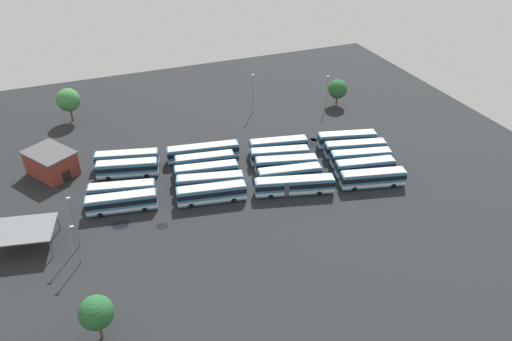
% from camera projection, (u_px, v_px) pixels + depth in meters
% --- Properties ---
extents(ground_plane, '(126.96, 126.96, 0.00)m').
position_uv_depth(ground_plane, '(247.00, 176.00, 97.82)').
color(ground_plane, black).
extents(bus_row0_slot0, '(12.61, 4.48, 3.38)m').
position_uv_depth(bus_row0_slot0, '(122.00, 203.00, 87.22)').
color(bus_row0_slot0, teal).
rests_on(bus_row0_slot0, ground_plane).
extents(bus_row0_slot1, '(12.29, 5.07, 3.38)m').
position_uv_depth(bus_row0_slot1, '(122.00, 191.00, 90.15)').
color(bus_row0_slot1, teal).
rests_on(bus_row0_slot1, ground_plane).
extents(bus_row0_slot3, '(12.13, 5.27, 3.38)m').
position_uv_depth(bus_row0_slot3, '(127.00, 168.00, 96.74)').
color(bus_row0_slot3, teal).
rests_on(bus_row0_slot3, ground_plane).
extents(bus_row0_slot4, '(12.83, 5.48, 3.38)m').
position_uv_depth(bus_row0_slot4, '(127.00, 159.00, 99.79)').
color(bus_row0_slot4, teal).
rests_on(bus_row0_slot4, ground_plane).
extents(bus_row1_slot0, '(12.83, 4.54, 3.38)m').
position_uv_depth(bus_row1_slot0, '(212.00, 194.00, 89.55)').
color(bus_row1_slot0, teal).
rests_on(bus_row1_slot0, ground_plane).
extents(bus_row1_slot1, '(12.72, 5.23, 3.38)m').
position_uv_depth(bus_row1_slot1, '(210.00, 183.00, 92.56)').
color(bus_row1_slot1, teal).
rests_on(bus_row1_slot1, ground_plane).
extents(bus_row1_slot2, '(12.51, 4.48, 3.38)m').
position_uv_depth(bus_row1_slot2, '(207.00, 172.00, 95.64)').
color(bus_row1_slot2, teal).
rests_on(bus_row1_slot2, ground_plane).
extents(bus_row1_slot3, '(12.01, 4.22, 3.38)m').
position_uv_depth(bus_row1_slot3, '(205.00, 162.00, 98.86)').
color(bus_row1_slot3, teal).
rests_on(bus_row1_slot3, ground_plane).
extents(bus_row1_slot4, '(14.99, 4.72, 3.38)m').
position_uv_depth(bus_row1_slot4, '(203.00, 152.00, 102.05)').
color(bus_row1_slot4, teal).
rests_on(bus_row1_slot4, ground_plane).
extents(bus_row2_slot0, '(14.92, 6.24, 3.38)m').
position_uv_depth(bus_row2_slot0, '(294.00, 186.00, 91.68)').
color(bus_row2_slot0, teal).
rests_on(bus_row2_slot0, ground_plane).
extents(bus_row2_slot1, '(12.48, 4.46, 3.38)m').
position_uv_depth(bus_row2_slot1, '(290.00, 175.00, 94.83)').
color(bus_row2_slot1, teal).
rests_on(bus_row2_slot1, ground_plane).
extents(bus_row2_slot2, '(12.45, 5.47, 3.38)m').
position_uv_depth(bus_row2_slot2, '(286.00, 164.00, 97.98)').
color(bus_row2_slot2, teal).
rests_on(bus_row2_slot2, ground_plane).
extents(bus_row2_slot3, '(12.15, 5.25, 3.38)m').
position_uv_depth(bus_row2_slot3, '(280.00, 155.00, 100.94)').
color(bus_row2_slot3, teal).
rests_on(bus_row2_slot3, ground_plane).
extents(bus_row2_slot4, '(12.44, 4.80, 3.38)m').
position_uv_depth(bus_row2_slot4, '(278.00, 146.00, 104.29)').
color(bus_row2_slot4, teal).
rests_on(bus_row2_slot4, ground_plane).
extents(bus_row3_slot0, '(12.65, 5.30, 3.38)m').
position_uv_depth(bus_row3_slot0, '(373.00, 178.00, 93.75)').
color(bus_row3_slot0, teal).
rests_on(bus_row3_slot0, ground_plane).
extents(bus_row3_slot1, '(11.95, 4.69, 3.38)m').
position_uv_depth(bus_row3_slot1, '(365.00, 167.00, 97.14)').
color(bus_row3_slot1, teal).
rests_on(bus_row3_slot1, ground_plane).
extents(bus_row3_slot2, '(12.48, 5.25, 3.38)m').
position_uv_depth(bus_row3_slot2, '(361.00, 158.00, 100.18)').
color(bus_row3_slot2, teal).
rests_on(bus_row3_slot2, ground_plane).
extents(bus_row3_slot3, '(12.97, 5.48, 3.38)m').
position_uv_depth(bus_row3_slot3, '(355.00, 149.00, 103.32)').
color(bus_row3_slot3, teal).
rests_on(bus_row3_slot3, ground_plane).
extents(bus_row3_slot4, '(12.75, 5.53, 3.38)m').
position_uv_depth(bus_row3_slot4, '(347.00, 139.00, 106.71)').
color(bus_row3_slot4, teal).
rests_on(bus_row3_slot4, ground_plane).
extents(depot_building, '(10.85, 11.58, 5.05)m').
position_uv_depth(depot_building, '(51.00, 163.00, 97.12)').
color(depot_building, maroon).
rests_on(depot_building, ground_plane).
extents(maintenance_shelter, '(11.66, 9.35, 3.55)m').
position_uv_depth(maintenance_shelter, '(20.00, 230.00, 78.27)').
color(maintenance_shelter, slate).
rests_on(maintenance_shelter, ground_plane).
extents(lamp_post_by_building, '(0.56, 0.28, 9.74)m').
position_uv_depth(lamp_post_by_building, '(253.00, 92.00, 119.46)').
color(lamp_post_by_building, slate).
rests_on(lamp_post_by_building, ground_plane).
extents(lamp_post_near_entrance, '(0.56, 0.28, 9.59)m').
position_uv_depth(lamp_post_near_entrance, '(74.00, 220.00, 77.50)').
color(lamp_post_near_entrance, slate).
rests_on(lamp_post_near_entrance, ground_plane).
extents(lamp_post_far_corner, '(0.56, 0.28, 7.39)m').
position_uv_depth(lamp_post_far_corner, '(76.00, 243.00, 74.60)').
color(lamp_post_far_corner, slate).
rests_on(lamp_post_far_corner, ground_plane).
extents(lamp_post_mid_lot, '(0.56, 0.28, 8.50)m').
position_uv_depth(lamp_post_mid_lot, '(327.00, 90.00, 121.77)').
color(lamp_post_mid_lot, slate).
rests_on(lamp_post_mid_lot, ground_plane).
extents(tree_west_edge, '(4.50, 4.50, 6.97)m').
position_uv_depth(tree_west_edge, '(96.00, 313.00, 62.44)').
color(tree_west_edge, brown).
rests_on(tree_west_edge, ground_plane).
extents(tree_northwest, '(5.42, 5.42, 8.19)m').
position_uv_depth(tree_northwest, '(68.00, 100.00, 115.10)').
color(tree_northwest, brown).
rests_on(tree_northwest, ground_plane).
extents(tree_northeast, '(4.80, 4.80, 6.71)m').
position_uv_depth(tree_northeast, '(338.00, 89.00, 123.38)').
color(tree_northeast, brown).
rests_on(tree_northeast, ground_plane).
extents(puddle_between_rows, '(2.07, 2.07, 0.01)m').
position_uv_depth(puddle_between_rows, '(162.00, 226.00, 84.44)').
color(puddle_between_rows, black).
rests_on(puddle_between_rows, ground_plane).
extents(puddle_centre_drain, '(3.04, 3.04, 0.01)m').
position_uv_depth(puddle_centre_drain, '(120.00, 224.00, 84.94)').
color(puddle_centre_drain, black).
rests_on(puddle_centre_drain, ground_plane).
extents(puddle_near_shelter, '(1.87, 1.87, 0.01)m').
position_uv_depth(puddle_near_shelter, '(315.00, 139.00, 110.39)').
color(puddle_near_shelter, black).
rests_on(puddle_near_shelter, ground_plane).
extents(puddle_front_lane, '(4.38, 4.38, 0.01)m').
position_uv_depth(puddle_front_lane, '(310.00, 143.00, 109.00)').
color(puddle_front_lane, black).
rests_on(puddle_front_lane, ground_plane).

